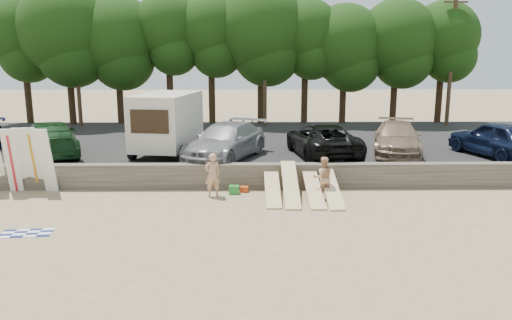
# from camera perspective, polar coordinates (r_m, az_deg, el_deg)

# --- Properties ---
(ground) EXTENTS (120.00, 120.00, 0.00)m
(ground) POSITION_cam_1_polar(r_m,az_deg,el_deg) (17.32, -3.85, -5.82)
(ground) COLOR tan
(ground) RESTS_ON ground
(seawall) EXTENTS (44.00, 0.50, 1.00)m
(seawall) POSITION_cam_1_polar(r_m,az_deg,el_deg) (20.07, -3.45, -1.83)
(seawall) COLOR #6B6356
(seawall) RESTS_ON ground
(parking_lot) EXTENTS (44.00, 14.50, 0.70)m
(parking_lot) POSITION_cam_1_polar(r_m,az_deg,el_deg) (27.43, -2.78, 1.61)
(parking_lot) COLOR #282828
(parking_lot) RESTS_ON ground
(treeline) EXTENTS (32.79, 6.74, 9.24)m
(treeline) POSITION_cam_1_polar(r_m,az_deg,el_deg) (34.03, -4.00, 14.15)
(treeline) COLOR #382616
(treeline) RESTS_ON parking_lot
(utility_poles) EXTENTS (25.80, 0.26, 9.00)m
(utility_poles) POSITION_cam_1_polar(r_m,az_deg,el_deg) (32.49, 1.04, 12.25)
(utility_poles) COLOR #473321
(utility_poles) RESTS_ON parking_lot
(box_trailer) EXTENTS (3.14, 4.75, 2.83)m
(box_trailer) POSITION_cam_1_polar(r_m,az_deg,el_deg) (23.45, -10.12, 4.45)
(box_trailer) COLOR beige
(box_trailer) RESTS_ON parking_lot
(car_1) EXTENTS (4.31, 5.96, 1.60)m
(car_1) POSITION_cam_1_polar(r_m,az_deg,el_deg) (24.64, -22.46, 2.24)
(car_1) COLOR #133617
(car_1) RESTS_ON parking_lot
(car_2) EXTENTS (4.21, 5.86, 1.58)m
(car_2) POSITION_cam_1_polar(r_m,az_deg,el_deg) (22.26, -3.52, 2.14)
(car_2) COLOR gray
(car_2) RESTS_ON parking_lot
(car_3) EXTENTS (3.20, 5.70, 1.50)m
(car_3) POSITION_cam_1_polar(r_m,az_deg,el_deg) (23.03, 7.59, 2.30)
(car_3) COLOR black
(car_3) RESTS_ON parking_lot
(car_4) EXTENTS (3.24, 5.42, 1.47)m
(car_4) POSITION_cam_1_polar(r_m,az_deg,el_deg) (24.33, 15.81, 2.43)
(car_4) COLOR #8C7159
(car_4) RESTS_ON parking_lot
(car_5) EXTENTS (3.23, 5.21, 1.66)m
(car_5) POSITION_cam_1_polar(r_m,az_deg,el_deg) (25.14, 25.86, 2.19)
(car_5) COLOR black
(car_5) RESTS_ON parking_lot
(surfboard_upright_2) EXTENTS (0.58, 0.67, 2.55)m
(surfboard_upright_2) POSITION_cam_1_polar(r_m,az_deg,el_deg) (21.36, -26.12, -0.07)
(surfboard_upright_2) COLOR white
(surfboard_upright_2) RESTS_ON ground
(surfboard_upright_3) EXTENTS (0.54, 0.60, 2.56)m
(surfboard_upright_3) POSITION_cam_1_polar(r_m,az_deg,el_deg) (21.37, -24.99, 0.05)
(surfboard_upright_3) COLOR white
(surfboard_upright_3) RESTS_ON ground
(surfboard_upright_4) EXTENTS (0.52, 0.56, 2.57)m
(surfboard_upright_4) POSITION_cam_1_polar(r_m,az_deg,el_deg) (21.23, -24.08, 0.06)
(surfboard_upright_4) COLOR white
(surfboard_upright_4) RESTS_ON ground
(surfboard_upright_5) EXTENTS (0.55, 0.66, 2.55)m
(surfboard_upright_5) POSITION_cam_1_polar(r_m,az_deg,el_deg) (20.78, -22.83, -0.10)
(surfboard_upright_5) COLOR white
(surfboard_upright_5) RESTS_ON ground
(surfboard_low_0) EXTENTS (0.56, 2.92, 0.83)m
(surfboard_low_0) POSITION_cam_1_polar(r_m,az_deg,el_deg) (18.70, 1.88, -3.11)
(surfboard_low_0) COLOR beige
(surfboard_low_0) RESTS_ON ground
(surfboard_low_1) EXTENTS (0.56, 2.82, 1.16)m
(surfboard_low_1) POSITION_cam_1_polar(r_m,az_deg,el_deg) (18.53, 3.96, -2.76)
(surfboard_low_1) COLOR beige
(surfboard_low_1) RESTS_ON ground
(surfboard_low_2) EXTENTS (0.56, 2.93, 0.79)m
(surfboard_low_2) POSITION_cam_1_polar(r_m,az_deg,el_deg) (18.70, 6.58, -3.25)
(surfboard_low_2) COLOR beige
(surfboard_low_2) RESTS_ON ground
(surfboard_low_3) EXTENTS (0.56, 2.91, 0.85)m
(surfboard_low_3) POSITION_cam_1_polar(r_m,az_deg,el_deg) (18.70, 8.59, -3.22)
(surfboard_low_3) COLOR beige
(surfboard_low_3) RESTS_ON ground
(beachgoer_a) EXTENTS (0.71, 0.58, 1.67)m
(beachgoer_a) POSITION_cam_1_polar(r_m,az_deg,el_deg) (18.86, -5.00, -1.71)
(beachgoer_a) COLOR tan
(beachgoer_a) RESTS_ON ground
(beachgoer_b) EXTENTS (0.84, 0.70, 1.59)m
(beachgoer_b) POSITION_cam_1_polar(r_m,az_deg,el_deg) (18.71, 7.67, -2.02)
(beachgoer_b) COLOR tan
(beachgoer_b) RESTS_ON ground
(cooler) EXTENTS (0.40, 0.33, 0.32)m
(cooler) POSITION_cam_1_polar(r_m,az_deg,el_deg) (19.32, -2.51, -3.41)
(cooler) COLOR #248630
(cooler) RESTS_ON ground
(gear_bag) EXTENTS (0.33, 0.29, 0.22)m
(gear_bag) POSITION_cam_1_polar(r_m,az_deg,el_deg) (19.57, -1.35, -3.36)
(gear_bag) COLOR #D84719
(gear_bag) RESTS_ON ground
(beach_towel) EXTENTS (1.64, 1.64, 0.00)m
(beach_towel) POSITION_cam_1_polar(r_m,az_deg,el_deg) (16.71, -24.75, -7.60)
(beach_towel) COLOR white
(beach_towel) RESTS_ON ground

